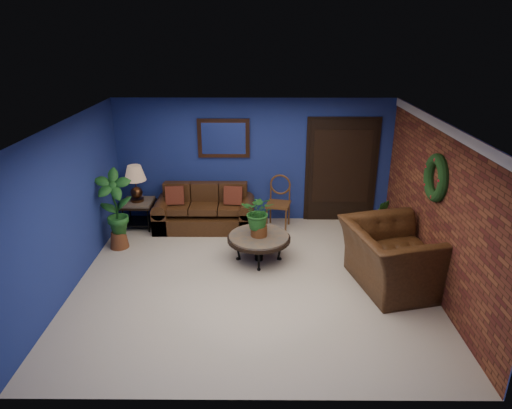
{
  "coord_description": "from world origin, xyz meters",
  "views": [
    {
      "loc": [
        0.09,
        -6.32,
        3.78
      ],
      "look_at": [
        0.05,
        0.55,
        1.08
      ],
      "focal_mm": 32.0,
      "sensor_mm": 36.0,
      "label": 1
    }
  ],
  "objects_px": {
    "side_chair": "(279,198)",
    "table_lamp": "(135,179)",
    "armchair": "(393,257)",
    "coffee_table": "(259,239)",
    "end_table": "(138,207)",
    "sofa": "(205,213)"
  },
  "relations": [
    {
      "from": "side_chair",
      "to": "armchair",
      "type": "xyz_separation_m",
      "value": [
        1.66,
        -2.25,
        -0.11
      ]
    },
    {
      "from": "side_chair",
      "to": "armchair",
      "type": "height_order",
      "value": "side_chair"
    },
    {
      "from": "table_lamp",
      "to": "armchair",
      "type": "distance_m",
      "value": 4.98
    },
    {
      "from": "side_chair",
      "to": "table_lamp",
      "type": "bearing_deg",
      "value": -165.99
    },
    {
      "from": "end_table",
      "to": "armchair",
      "type": "relative_size",
      "value": 0.41
    },
    {
      "from": "coffee_table",
      "to": "table_lamp",
      "type": "bearing_deg",
      "value": 150.22
    },
    {
      "from": "side_chair",
      "to": "armchair",
      "type": "bearing_deg",
      "value": -41.19
    },
    {
      "from": "end_table",
      "to": "side_chair",
      "type": "relative_size",
      "value": 0.58
    },
    {
      "from": "sofa",
      "to": "end_table",
      "type": "height_order",
      "value": "sofa"
    },
    {
      "from": "end_table",
      "to": "armchair",
      "type": "bearing_deg",
      "value": -26.05
    },
    {
      "from": "coffee_table",
      "to": "armchair",
      "type": "xyz_separation_m",
      "value": [
        2.05,
        -0.8,
        0.08
      ]
    },
    {
      "from": "sofa",
      "to": "armchair",
      "type": "xyz_separation_m",
      "value": [
        3.13,
        -2.2,
        0.2
      ]
    },
    {
      "from": "coffee_table",
      "to": "armchair",
      "type": "relative_size",
      "value": 0.72
    },
    {
      "from": "coffee_table",
      "to": "side_chair",
      "type": "relative_size",
      "value": 1.03
    },
    {
      "from": "table_lamp",
      "to": "side_chair",
      "type": "distance_m",
      "value": 2.83
    },
    {
      "from": "sofa",
      "to": "coffee_table",
      "type": "xyz_separation_m",
      "value": [
        1.07,
        -1.39,
        0.12
      ]
    },
    {
      "from": "end_table",
      "to": "table_lamp",
      "type": "bearing_deg",
      "value": -63.43
    },
    {
      "from": "sofa",
      "to": "armchair",
      "type": "relative_size",
      "value": 1.31
    },
    {
      "from": "end_table",
      "to": "table_lamp",
      "type": "xyz_separation_m",
      "value": [
        0.0,
        -0.0,
        0.58
      ]
    },
    {
      "from": "sofa",
      "to": "end_table",
      "type": "relative_size",
      "value": 3.2
    },
    {
      "from": "coffee_table",
      "to": "end_table",
      "type": "xyz_separation_m",
      "value": [
        -2.4,
        1.37,
        0.02
      ]
    },
    {
      "from": "sofa",
      "to": "table_lamp",
      "type": "bearing_deg",
      "value": -178.98
    }
  ]
}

